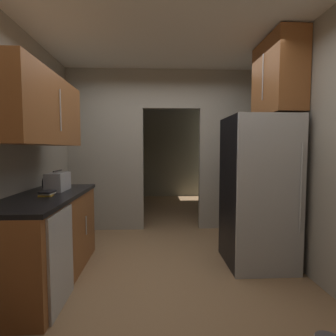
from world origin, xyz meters
The scene contains 12 objects.
ground centered at (0.00, 0.00, 0.00)m, with size 20.00×20.00×0.00m, color #93704C.
kitchen_overhead_slab centered at (0.00, 0.50, 2.72)m, with size 3.50×7.33×0.06m, color silver.
kitchen_partition centered at (-0.06, 1.66, 1.45)m, with size 3.10×0.12×2.69m.
adjoining_room_shell centered at (0.00, 3.78, 1.35)m, with size 3.10×3.24×2.69m.
kitchen_flank_right centered at (1.60, -0.42, 1.35)m, with size 0.10×4.16×2.69m, color #9E998C.
refrigerator centered at (1.12, 0.19, 0.87)m, with size 0.73×0.79×1.75m.
lower_cabinet_run centered at (-1.22, -0.12, 0.45)m, with size 0.65×1.66×0.90m.
dishwasher centered at (-0.91, -0.59, 0.42)m, with size 0.02×0.56×0.84m.
upper_cabinet_counterside centered at (-1.22, -0.12, 1.76)m, with size 0.36×1.50×0.70m.
upper_cabinet_fridgeside centered at (1.37, 0.29, 2.23)m, with size 0.36×0.80×0.90m.
boombox centered at (-1.20, 0.17, 1.01)m, with size 0.20×0.35×0.23m.
book_stack centered at (-1.17, -0.19, 0.93)m, with size 0.14×0.16×0.05m.
Camera 1 is at (-0.09, -2.87, 1.37)m, focal length 28.37 mm.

